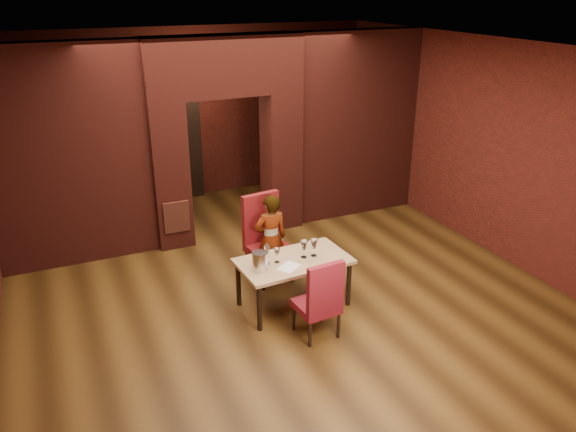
{
  "coord_description": "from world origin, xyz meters",
  "views": [
    {
      "loc": [
        -2.66,
        -6.3,
        3.93
      ],
      "look_at": [
        0.18,
        0.0,
        1.03
      ],
      "focal_mm": 35.0,
      "sensor_mm": 36.0,
      "label": 1
    }
  ],
  "objects_px": {
    "dining_table": "(294,282)",
    "water_bottle": "(267,254)",
    "wine_glass_b": "(304,249)",
    "person_seated": "(271,239)",
    "wine_bucket": "(260,261)",
    "wine_glass_a": "(277,255)",
    "wine_glass_c": "(314,248)",
    "chair_near": "(316,297)",
    "chair_far": "(269,240)",
    "potted_plant": "(308,251)"
  },
  "relations": [
    {
      "from": "person_seated",
      "to": "potted_plant",
      "type": "distance_m",
      "value": 0.82
    },
    {
      "from": "chair_far",
      "to": "wine_bucket",
      "type": "relative_size",
      "value": 5.08
    },
    {
      "from": "dining_table",
      "to": "chair_far",
      "type": "bearing_deg",
      "value": 88.25
    },
    {
      "from": "dining_table",
      "to": "potted_plant",
      "type": "relative_size",
      "value": 3.08
    },
    {
      "from": "wine_glass_c",
      "to": "water_bottle",
      "type": "bearing_deg",
      "value": 176.41
    },
    {
      "from": "wine_glass_a",
      "to": "dining_table",
      "type": "bearing_deg",
      "value": -5.85
    },
    {
      "from": "chair_far",
      "to": "wine_glass_a",
      "type": "relative_size",
      "value": 6.41
    },
    {
      "from": "chair_far",
      "to": "water_bottle",
      "type": "distance_m",
      "value": 0.84
    },
    {
      "from": "wine_glass_a",
      "to": "wine_glass_c",
      "type": "relative_size",
      "value": 0.83
    },
    {
      "from": "dining_table",
      "to": "wine_bucket",
      "type": "relative_size",
      "value": 5.86
    },
    {
      "from": "chair_near",
      "to": "wine_glass_c",
      "type": "xyz_separation_m",
      "value": [
        0.31,
        0.7,
        0.27
      ]
    },
    {
      "from": "chair_far",
      "to": "person_seated",
      "type": "height_order",
      "value": "person_seated"
    },
    {
      "from": "chair_near",
      "to": "dining_table",
      "type": "bearing_deg",
      "value": -96.39
    },
    {
      "from": "chair_near",
      "to": "wine_glass_a",
      "type": "bearing_deg",
      "value": -79.21
    },
    {
      "from": "dining_table",
      "to": "wine_glass_a",
      "type": "xyz_separation_m",
      "value": [
        -0.22,
        0.02,
        0.43
      ]
    },
    {
      "from": "wine_glass_b",
      "to": "water_bottle",
      "type": "bearing_deg",
      "value": 176.91
    },
    {
      "from": "wine_bucket",
      "to": "water_bottle",
      "type": "bearing_deg",
      "value": 41.36
    },
    {
      "from": "wine_glass_a",
      "to": "water_bottle",
      "type": "distance_m",
      "value": 0.14
    },
    {
      "from": "wine_glass_b",
      "to": "dining_table",
      "type": "bearing_deg",
      "value": -177.93
    },
    {
      "from": "chair_far",
      "to": "wine_glass_b",
      "type": "xyz_separation_m",
      "value": [
        0.16,
        -0.77,
        0.17
      ]
    },
    {
      "from": "chair_far",
      "to": "person_seated",
      "type": "relative_size",
      "value": 0.95
    },
    {
      "from": "wine_glass_c",
      "to": "dining_table",
      "type": "bearing_deg",
      "value": 178.45
    },
    {
      "from": "wine_glass_b",
      "to": "wine_glass_c",
      "type": "height_order",
      "value": "wine_glass_b"
    },
    {
      "from": "wine_glass_c",
      "to": "wine_bucket",
      "type": "bearing_deg",
      "value": -174.05
    },
    {
      "from": "dining_table",
      "to": "water_bottle",
      "type": "xyz_separation_m",
      "value": [
        -0.35,
        0.03,
        0.47
      ]
    },
    {
      "from": "potted_plant",
      "to": "chair_far",
      "type": "bearing_deg",
      "value": -166.45
    },
    {
      "from": "chair_near",
      "to": "potted_plant",
      "type": "xyz_separation_m",
      "value": [
        0.7,
        1.64,
        -0.28
      ]
    },
    {
      "from": "wine_glass_b",
      "to": "potted_plant",
      "type": "xyz_separation_m",
      "value": [
        0.52,
        0.93,
        -0.55
      ]
    },
    {
      "from": "chair_near",
      "to": "person_seated",
      "type": "bearing_deg",
      "value": -94.68
    },
    {
      "from": "water_bottle",
      "to": "wine_glass_a",
      "type": "bearing_deg",
      "value": -4.15
    },
    {
      "from": "wine_glass_c",
      "to": "potted_plant",
      "type": "xyz_separation_m",
      "value": [
        0.38,
        0.95,
        -0.55
      ]
    },
    {
      "from": "chair_far",
      "to": "person_seated",
      "type": "xyz_separation_m",
      "value": [
        0.01,
        -0.04,
        0.03
      ]
    },
    {
      "from": "wine_bucket",
      "to": "person_seated",
      "type": "bearing_deg",
      "value": 59.72
    },
    {
      "from": "dining_table",
      "to": "person_seated",
      "type": "xyz_separation_m",
      "value": [
        -0.01,
        0.73,
        0.31
      ]
    },
    {
      "from": "chair_near",
      "to": "wine_glass_b",
      "type": "distance_m",
      "value": 0.78
    },
    {
      "from": "wine_glass_a",
      "to": "wine_glass_c",
      "type": "height_order",
      "value": "wine_glass_c"
    },
    {
      "from": "wine_glass_a",
      "to": "wine_glass_c",
      "type": "bearing_deg",
      "value": -3.44
    },
    {
      "from": "wine_glass_c",
      "to": "chair_far",
      "type": "bearing_deg",
      "value": 111.01
    },
    {
      "from": "chair_near",
      "to": "water_bottle",
      "type": "distance_m",
      "value": 0.85
    },
    {
      "from": "dining_table",
      "to": "chair_far",
      "type": "relative_size",
      "value": 1.15
    },
    {
      "from": "dining_table",
      "to": "wine_bucket",
      "type": "height_order",
      "value": "wine_bucket"
    },
    {
      "from": "chair_near",
      "to": "wine_bucket",
      "type": "bearing_deg",
      "value": -57.23
    },
    {
      "from": "person_seated",
      "to": "wine_bucket",
      "type": "bearing_deg",
      "value": 60.15
    },
    {
      "from": "wine_glass_c",
      "to": "water_bottle",
      "type": "relative_size",
      "value": 0.83
    },
    {
      "from": "wine_glass_b",
      "to": "wine_glass_c",
      "type": "relative_size",
      "value": 1.01
    },
    {
      "from": "wine_glass_a",
      "to": "wine_glass_b",
      "type": "bearing_deg",
      "value": -2.71
    },
    {
      "from": "wine_glass_c",
      "to": "water_bottle",
      "type": "distance_m",
      "value": 0.64
    },
    {
      "from": "chair_near",
      "to": "wine_glass_b",
      "type": "bearing_deg",
      "value": -107.92
    },
    {
      "from": "water_bottle",
      "to": "potted_plant",
      "type": "xyz_separation_m",
      "value": [
        1.02,
        0.91,
        -0.57
      ]
    },
    {
      "from": "potted_plant",
      "to": "dining_table",
      "type": "bearing_deg",
      "value": -125.35
    }
  ]
}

